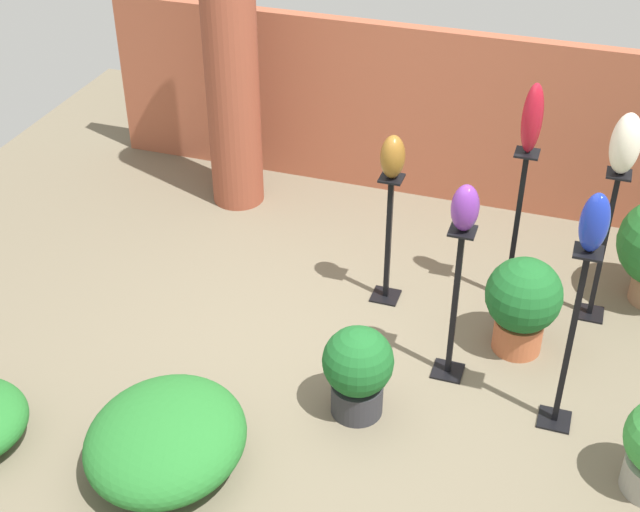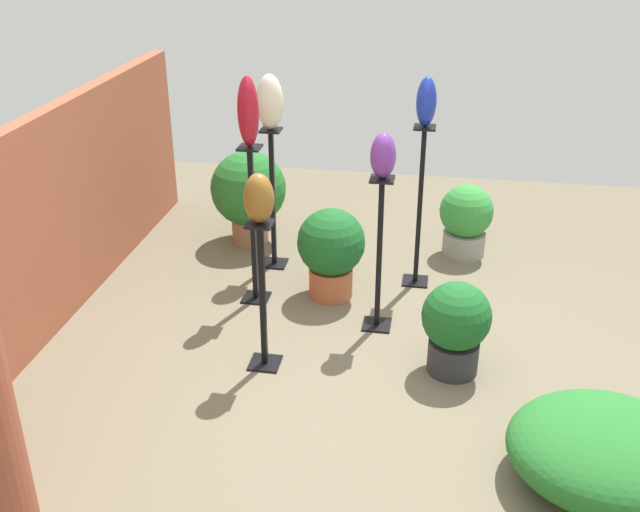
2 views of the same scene
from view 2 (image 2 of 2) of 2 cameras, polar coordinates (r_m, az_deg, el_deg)
The scene contains 17 objects.
ground_plane at distance 4.77m, azimuth 4.71°, elevation -10.02°, with size 8.00×8.00×0.00m, color #6B604C.
brick_wall_back at distance 5.10m, azimuth -22.57°, elevation 0.19°, with size 5.60×0.12×1.49m, color #9E5138.
pedestal_bronze at distance 4.74m, azimuth -4.38°, elevation -3.59°, with size 0.20×0.20×1.01m.
pedestal_ivory at distance 6.04m, azimuth -3.61°, elevation 3.88°, with size 0.20×0.20×1.16m.
pedestal_ruby at distance 5.50m, azimuth -5.10°, elevation 1.80°, with size 0.20×0.20×1.21m.
pedestal_cobalt at distance 5.77m, azimuth 7.58°, elevation 3.18°, with size 0.20×0.20×1.27m.
pedestal_violet at distance 5.15m, azimuth 4.52°, elevation -0.44°, with size 0.20×0.20×1.12m.
art_vase_bronze at distance 4.44m, azimuth -4.68°, elevation 4.39°, with size 0.17×0.18×0.31m, color brown.
art_vase_ivory at distance 5.78m, azimuth -3.84°, elevation 11.63°, with size 0.19×0.21×0.42m, color beige.
art_vase_ruby at distance 5.20m, azimuth -5.50°, elevation 10.89°, with size 0.14×0.15×0.49m, color maroon.
art_vase_cobalt at distance 5.49m, azimuth 8.11°, elevation 11.56°, with size 0.16×0.15×0.36m, color #192D9E.
art_vase_violet at distance 4.86m, azimuth 4.83°, elevation 7.62°, with size 0.17×0.17×0.30m, color #6B2D8C.
potted_plant_mid_left at distance 6.40m, azimuth 11.05°, elevation 2.82°, with size 0.45×0.45×0.62m.
potted_plant_mid_right at distance 6.51m, azimuth -5.47°, elevation 4.91°, with size 0.65×0.65×0.83m.
potted_plant_front_right at distance 5.59m, azimuth 0.85°, elevation 0.57°, with size 0.51×0.51×0.71m.
potted_plant_walkway_edge at distance 4.81m, azimuth 10.30°, elevation -5.18°, with size 0.44×0.44×0.63m.
foliage_bed_east at distance 4.23m, azimuth 21.00°, elevation -13.76°, with size 0.92×1.02×0.42m, color #236B28.
Camera 2 is at (-3.86, -0.27, 2.79)m, focal length 42.00 mm.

